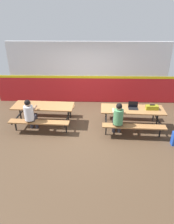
{
  "coord_description": "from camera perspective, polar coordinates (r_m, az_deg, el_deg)",
  "views": [
    {
      "loc": [
        0.16,
        -6.16,
        3.66
      ],
      "look_at": [
        0.0,
        0.1,
        0.55
      ],
      "focal_mm": 32.52,
      "sensor_mm": 36.0,
      "label": 1
    }
  ],
  "objects": [
    {
      "name": "picnic_table_left",
      "position": [
        7.26,
        -12.11,
        0.68
      ],
      "size": [
        2.13,
        1.64,
        0.74
      ],
      "color": "#9E6B3D",
      "rests_on": "ground"
    },
    {
      "name": "toolbox_grey",
      "position": [
        7.05,
        17.8,
        1.23
      ],
      "size": [
        0.4,
        0.18,
        0.18
      ],
      "color": "olive",
      "rests_on": "picnic_table_right"
    },
    {
      "name": "accent_backdrop",
      "position": [
        8.8,
        0.39,
        10.52
      ],
      "size": [
        8.0,
        0.14,
        2.6
      ],
      "color": "red",
      "rests_on": "ground"
    },
    {
      "name": "tote_bag_bright",
      "position": [
        8.35,
        13.08,
        1.16
      ],
      "size": [
        0.34,
        0.21,
        0.43
      ],
      "color": "maroon",
      "rests_on": "ground"
    },
    {
      "name": "laptop_dark",
      "position": [
        6.97,
        12.85,
        1.37
      ],
      "size": [
        0.33,
        0.24,
        0.22
      ],
      "color": "black",
      "rests_on": "picnic_table_right"
    },
    {
      "name": "student_nearer",
      "position": [
        6.82,
        -15.78,
        -0.3
      ],
      "size": [
        0.37,
        0.53,
        1.21
      ],
      "color": "#2D2D38",
      "rests_on": "ground"
    },
    {
      "name": "ground_plane",
      "position": [
        7.17,
        -0.02,
        -4.35
      ],
      "size": [
        10.0,
        10.0,
        0.02
      ],
      "primitive_type": "cube",
      "color": "#4C3826"
    },
    {
      "name": "picnic_table_right",
      "position": [
        7.02,
        12.53,
        -0.3
      ],
      "size": [
        2.13,
        1.64,
        0.74
      ],
      "color": "#9E6B3D",
      "rests_on": "ground"
    },
    {
      "name": "student_further",
      "position": [
        6.41,
        8.73,
        -1.35
      ],
      "size": [
        0.37,
        0.53,
        1.21
      ],
      "color": "#2D2D38",
      "rests_on": "ground"
    }
  ]
}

